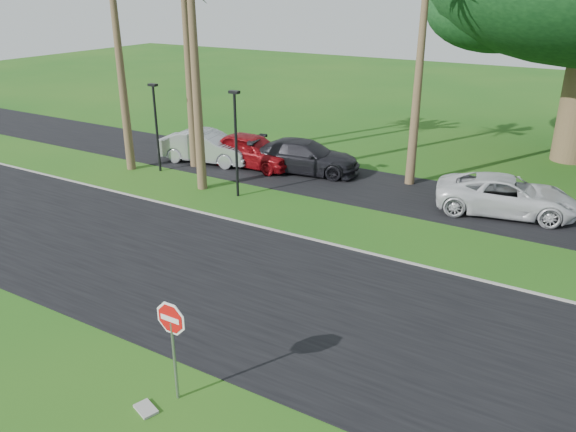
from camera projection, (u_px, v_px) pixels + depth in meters
The scene contains 12 objects.
ground at pixel (237, 327), 15.36m from camera, with size 120.00×120.00×0.00m, color #185415.
road at pixel (275, 295), 16.94m from camera, with size 120.00×8.00×0.02m, color black.
parking_strip at pixel (398, 193), 25.30m from camera, with size 120.00×5.00×0.02m, color black.
curb at pixel (335, 245), 20.16m from camera, with size 120.00×0.12×0.06m, color gray.
stop_sign_near at pixel (172, 331), 12.06m from camera, with size 1.05×0.07×2.62m.
streetlight_left at pixel (156, 122), 27.38m from camera, with size 0.45×0.25×4.34m.
streetlight_right at pixel (236, 138), 23.94m from camera, with size 0.45×0.25×4.64m.
car_silver at pixel (207, 147), 29.37m from camera, with size 1.75×5.03×1.66m, color #B3B7BB.
car_red at pixel (251, 150), 28.69m from camera, with size 2.02×5.01×1.71m, color maroon.
car_dark at pixel (305, 157), 27.83m from camera, with size 2.22×5.47×1.59m, color black.
car_minivan at pixel (507, 196), 22.75m from camera, with size 2.55×5.54×1.54m, color silver.
utility_slab at pixel (146, 409), 12.35m from camera, with size 0.55×0.35×0.06m, color gray.
Camera 1 is at (7.85, -10.51, 8.66)m, focal length 35.00 mm.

